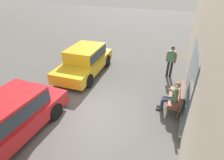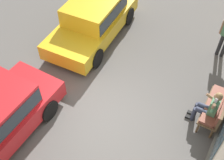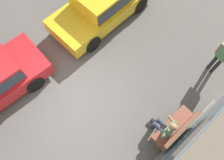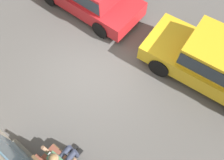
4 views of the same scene
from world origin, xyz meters
The scene contains 3 objects.
ground_plane centered at (0.00, 0.00, 0.00)m, with size 60.00×60.00×0.00m, color #565451.
person_on_phone centered at (-1.35, 2.67, 0.74)m, with size 0.73×0.74×1.38m.
parked_car_near centered at (-3.11, -2.20, 0.82)m, with size 4.38×2.10×1.50m.
Camera 4 is at (-2.84, 2.60, 6.29)m, focal length 35.00 mm.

